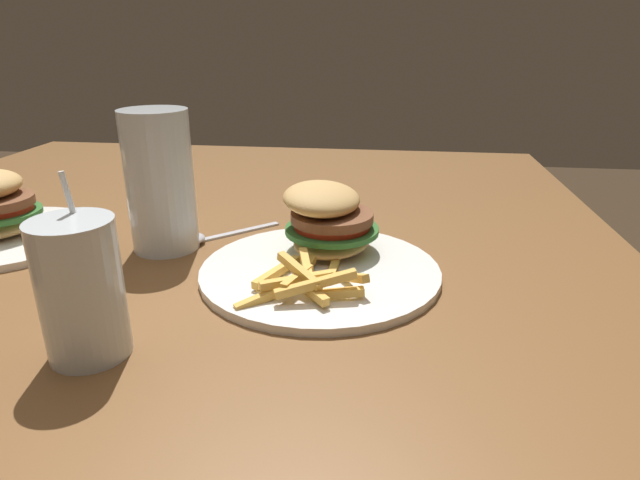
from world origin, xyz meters
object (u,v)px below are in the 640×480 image
object	(u,v)px
meal_plate_near	(324,244)
juice_glass	(82,295)
beer_glass	(161,186)
spoon	(191,239)

from	to	relation	value
meal_plate_near	juice_glass	distance (m)	0.29
beer_glass	juice_glass	bearing A→B (deg)	-172.72
beer_glass	spoon	size ratio (longest dim) A/B	1.26
beer_glass	spoon	bearing A→B (deg)	-58.99
meal_plate_near	beer_glass	distance (m)	0.23
beer_glass	juice_glass	size ratio (longest dim) A/B	1.12
beer_glass	spoon	world-z (taller)	beer_glass
spoon	juice_glass	bearing A→B (deg)	48.20
juice_glass	spoon	xyz separation A→B (m)	(0.27, 0.00, -0.05)
meal_plate_near	juice_glass	size ratio (longest dim) A/B	1.74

